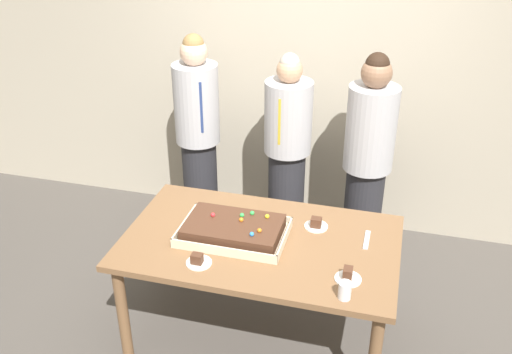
{
  "coord_description": "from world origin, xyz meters",
  "views": [
    {
      "loc": [
        0.73,
        -2.81,
        2.75
      ],
      "look_at": [
        -0.07,
        0.15,
        1.11
      ],
      "focal_mm": 39.96,
      "sensor_mm": 36.0,
      "label": 1
    }
  ],
  "objects_px": {
    "plated_slice_far_left": "(198,261)",
    "person_serving_front": "(368,160)",
    "party_table": "(260,251)",
    "sheet_cake": "(234,230)",
    "plated_slice_near_right": "(316,224)",
    "person_green_shirt_behind": "(198,137)",
    "plated_slice_near_left": "(348,276)",
    "cake_server_utensil": "(367,240)",
    "person_striped_tie_right": "(287,155)",
    "drink_cup_nearest": "(345,290)"
  },
  "relations": [
    {
      "from": "plated_slice_far_left",
      "to": "person_serving_front",
      "type": "relative_size",
      "value": 0.09
    },
    {
      "from": "party_table",
      "to": "sheet_cake",
      "type": "distance_m",
      "value": 0.21
    },
    {
      "from": "plated_slice_near_right",
      "to": "person_green_shirt_behind",
      "type": "height_order",
      "value": "person_green_shirt_behind"
    },
    {
      "from": "plated_slice_near_left",
      "to": "person_green_shirt_behind",
      "type": "distance_m",
      "value": 1.9
    },
    {
      "from": "cake_server_utensil",
      "to": "sheet_cake",
      "type": "bearing_deg",
      "value": -168.19
    },
    {
      "from": "sheet_cake",
      "to": "person_striped_tie_right",
      "type": "distance_m",
      "value": 1.06
    },
    {
      "from": "cake_server_utensil",
      "to": "person_serving_front",
      "type": "relative_size",
      "value": 0.12
    },
    {
      "from": "person_green_shirt_behind",
      "to": "person_striped_tie_right",
      "type": "distance_m",
      "value": 0.74
    },
    {
      "from": "plated_slice_near_right",
      "to": "person_serving_front",
      "type": "relative_size",
      "value": 0.09
    },
    {
      "from": "person_serving_front",
      "to": "plated_slice_near_left",
      "type": "bearing_deg",
      "value": 34.83
    },
    {
      "from": "sheet_cake",
      "to": "plated_slice_far_left",
      "type": "xyz_separation_m",
      "value": [
        -0.11,
        -0.32,
        -0.03
      ]
    },
    {
      "from": "person_green_shirt_behind",
      "to": "plated_slice_near_right",
      "type": "bearing_deg",
      "value": 22.3
    },
    {
      "from": "plated_slice_near_right",
      "to": "plated_slice_far_left",
      "type": "height_order",
      "value": "plated_slice_near_right"
    },
    {
      "from": "plated_slice_near_right",
      "to": "drink_cup_nearest",
      "type": "xyz_separation_m",
      "value": [
        0.26,
        -0.63,
        0.03
      ]
    },
    {
      "from": "person_serving_front",
      "to": "cake_server_utensil",
      "type": "bearing_deg",
      "value": 39.5
    },
    {
      "from": "sheet_cake",
      "to": "person_serving_front",
      "type": "xyz_separation_m",
      "value": [
        0.71,
        1.06,
        0.06
      ]
    },
    {
      "from": "cake_server_utensil",
      "to": "party_table",
      "type": "bearing_deg",
      "value": -165.67
    },
    {
      "from": "sheet_cake",
      "to": "plated_slice_near_left",
      "type": "distance_m",
      "value": 0.77
    },
    {
      "from": "plated_slice_near_left",
      "to": "cake_server_utensil",
      "type": "bearing_deg",
      "value": 80.76
    },
    {
      "from": "party_table",
      "to": "person_striped_tie_right",
      "type": "relative_size",
      "value": 1.03
    },
    {
      "from": "plated_slice_near_right",
      "to": "person_striped_tie_right",
      "type": "xyz_separation_m",
      "value": [
        -0.37,
        0.82,
        0.06
      ]
    },
    {
      "from": "cake_server_utensil",
      "to": "person_striped_tie_right",
      "type": "relative_size",
      "value": 0.12
    },
    {
      "from": "sheet_cake",
      "to": "person_serving_front",
      "type": "distance_m",
      "value": 1.28
    },
    {
      "from": "party_table",
      "to": "plated_slice_near_right",
      "type": "xyz_separation_m",
      "value": [
        0.31,
        0.22,
        0.11
      ]
    },
    {
      "from": "party_table",
      "to": "person_green_shirt_behind",
      "type": "relative_size",
      "value": 0.98
    },
    {
      "from": "sheet_cake",
      "to": "cake_server_utensil",
      "type": "bearing_deg",
      "value": 11.81
    },
    {
      "from": "plated_slice_near_right",
      "to": "person_green_shirt_behind",
      "type": "distance_m",
      "value": 1.4
    },
    {
      "from": "cake_server_utensil",
      "to": "person_striped_tie_right",
      "type": "height_order",
      "value": "person_striped_tie_right"
    },
    {
      "from": "party_table",
      "to": "plated_slice_near_right",
      "type": "distance_m",
      "value": 0.4
    },
    {
      "from": "plated_slice_near_left",
      "to": "person_green_shirt_behind",
      "type": "bearing_deg",
      "value": 135.74
    },
    {
      "from": "sheet_cake",
      "to": "drink_cup_nearest",
      "type": "xyz_separation_m",
      "value": [
        0.74,
        -0.4,
        0.0
      ]
    },
    {
      "from": "cake_server_utensil",
      "to": "person_striped_tie_right",
      "type": "bearing_deg",
      "value": 128.03
    },
    {
      "from": "plated_slice_near_left",
      "to": "cake_server_utensil",
      "type": "distance_m",
      "value": 0.42
    },
    {
      "from": "sheet_cake",
      "to": "person_serving_front",
      "type": "bearing_deg",
      "value": 56.04
    },
    {
      "from": "plated_slice_far_left",
      "to": "person_serving_front",
      "type": "distance_m",
      "value": 1.62
    },
    {
      "from": "person_striped_tie_right",
      "to": "plated_slice_near_left",
      "type": "bearing_deg",
      "value": 31.63
    },
    {
      "from": "drink_cup_nearest",
      "to": "person_green_shirt_behind",
      "type": "xyz_separation_m",
      "value": [
        -1.36,
        1.49,
        0.08
      ]
    },
    {
      "from": "drink_cup_nearest",
      "to": "cake_server_utensil",
      "type": "height_order",
      "value": "drink_cup_nearest"
    },
    {
      "from": "plated_slice_far_left",
      "to": "drink_cup_nearest",
      "type": "relative_size",
      "value": 1.5
    },
    {
      "from": "party_table",
      "to": "plated_slice_far_left",
      "type": "height_order",
      "value": "plated_slice_far_left"
    },
    {
      "from": "person_serving_front",
      "to": "person_green_shirt_behind",
      "type": "height_order",
      "value": "person_green_shirt_behind"
    },
    {
      "from": "plated_slice_near_left",
      "to": "plated_slice_near_right",
      "type": "bearing_deg",
      "value": 118.61
    },
    {
      "from": "party_table",
      "to": "person_striped_tie_right",
      "type": "distance_m",
      "value": 1.06
    },
    {
      "from": "party_table",
      "to": "plated_slice_far_left",
      "type": "xyz_separation_m",
      "value": [
        -0.28,
        -0.33,
        0.11
      ]
    },
    {
      "from": "plated_slice_far_left",
      "to": "cake_server_utensil",
      "type": "bearing_deg",
      "value": 28.2
    },
    {
      "from": "plated_slice_near_right",
      "to": "plated_slice_far_left",
      "type": "bearing_deg",
      "value": -136.8
    },
    {
      "from": "sheet_cake",
      "to": "plated_slice_near_right",
      "type": "distance_m",
      "value": 0.53
    },
    {
      "from": "plated_slice_far_left",
      "to": "drink_cup_nearest",
      "type": "xyz_separation_m",
      "value": [
        0.85,
        -0.08,
        0.03
      ]
    },
    {
      "from": "person_striped_tie_right",
      "to": "person_serving_front",
      "type": "bearing_deg",
      "value": 96.49
    },
    {
      "from": "person_striped_tie_right",
      "to": "plated_slice_near_right",
      "type": "bearing_deg",
      "value": 29.94
    }
  ]
}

